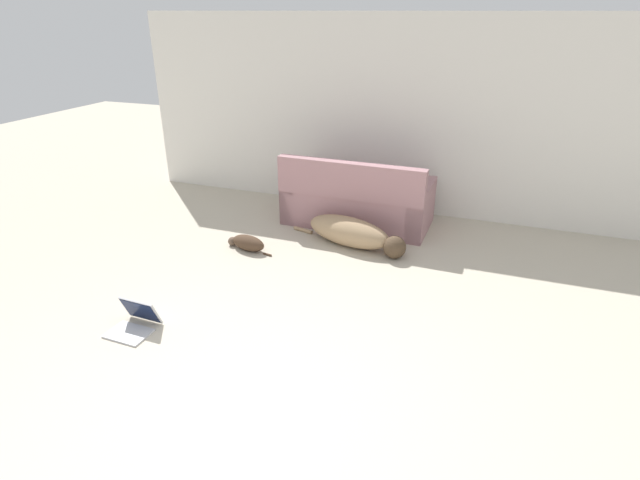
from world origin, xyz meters
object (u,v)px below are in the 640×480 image
object	(u,v)px
cat	(247,243)
laptop_open	(136,320)
dog	(353,233)
couch	(357,202)

from	to	relation	value
cat	laptop_open	world-z (taller)	laptop_open
dog	cat	world-z (taller)	dog
dog	cat	size ratio (longest dim) A/B	2.46
couch	dog	distance (m)	0.70
couch	dog	size ratio (longest dim) A/B	1.22
cat	laptop_open	size ratio (longest dim) A/B	1.63
dog	laptop_open	distance (m)	2.57
dog	cat	bearing A→B (deg)	-140.56
dog	cat	xyz separation A→B (m)	(-1.11, -0.51, -0.08)
couch	laptop_open	bearing A→B (deg)	70.05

